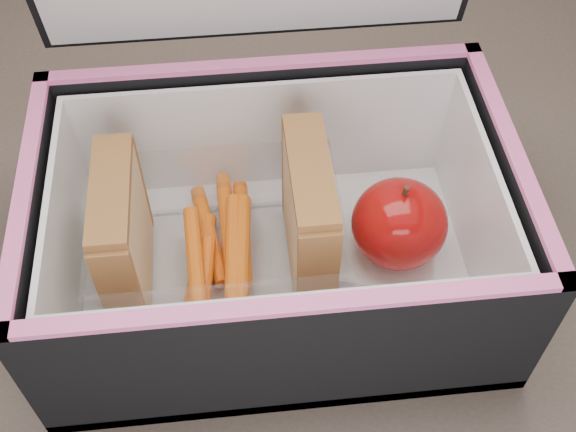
{
  "coord_description": "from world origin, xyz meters",
  "views": [
    {
      "loc": [
        -0.1,
        -0.37,
        1.22
      ],
      "look_at": [
        -0.07,
        -0.05,
        0.81
      ],
      "focal_mm": 45.0,
      "sensor_mm": 36.0,
      "label": 1
    }
  ],
  "objects": [
    {
      "name": "lunch_bag",
      "position": [
        -0.08,
        -0.05,
        0.82
      ],
      "size": [
        0.33,
        0.26,
        0.33
      ],
      "color": "black",
      "rests_on": "kitchen_table"
    },
    {
      "name": "plastic_tub",
      "position": [
        -0.12,
        -0.06,
        0.8
      ],
      "size": [
        0.18,
        0.13,
        0.07
      ],
      "primitive_type": null,
      "color": "white",
      "rests_on": "lunch_bag"
    },
    {
      "name": "paper_napkin",
      "position": [
        0.01,
        -0.05,
        0.77
      ],
      "size": [
        0.09,
        0.09,
        0.01
      ],
      "primitive_type": "cube",
      "rotation": [
        0.0,
        0.0,
        -0.29
      ],
      "color": "white",
      "rests_on": "lunch_bag"
    },
    {
      "name": "red_apple",
      "position": [
        0.01,
        -0.06,
        0.81
      ],
      "size": [
        0.08,
        0.08,
        0.08
      ],
      "rotation": [
        0.0,
        0.0,
        0.1
      ],
      "color": "maroon",
      "rests_on": "paper_napkin"
    },
    {
      "name": "carrot_sticks",
      "position": [
        -0.12,
        -0.06,
        0.78
      ],
      "size": [
        0.06,
        0.16,
        0.03
      ],
      "color": "#D24409",
      "rests_on": "plastic_tub"
    },
    {
      "name": "kitchen_table",
      "position": [
        0.0,
        0.0,
        0.66
      ],
      "size": [
        1.2,
        0.8,
        0.75
      ],
      "color": "brown",
      "rests_on": "ground"
    },
    {
      "name": "sandwich_right",
      "position": [
        -0.05,
        -0.06,
        0.82
      ],
      "size": [
        0.03,
        0.1,
        0.11
      ],
      "color": "tan",
      "rests_on": "plastic_tub"
    },
    {
      "name": "sandwich_left",
      "position": [
        -0.18,
        -0.06,
        0.82
      ],
      "size": [
        0.03,
        0.09,
        0.11
      ],
      "color": "tan",
      "rests_on": "plastic_tub"
    }
  ]
}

